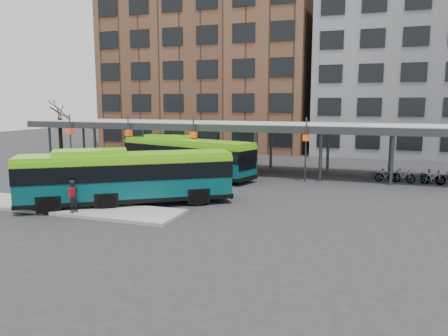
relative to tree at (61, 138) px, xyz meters
The scene contains 10 objects.
ground 21.77m from the tree, 33.69° to the right, with size 120.00×120.00×0.00m, color #28282B.
boarding_island 19.67m from the tree, 50.19° to the right, with size 14.00×3.00×0.18m, color gray.
canopy 18.03m from the tree, ahead, with size 40.00×6.53×4.80m.
tree is the anchor object (origin of this frame).
building_brick 23.18m from the tree, 68.20° to the left, with size 26.00×14.00×22.00m, color brown.
building_grey 40.17m from the tree, 30.47° to the left, with size 24.00×14.00×20.00m, color slate.
bus_front 20.27m from the tree, 40.26° to the right, with size 11.29×8.73×3.28m.
bus_rear 14.94m from the tree, 11.50° to the right, with size 11.96×5.88×3.24m.
pedestrian 21.44m from the tree, 48.67° to the right, with size 0.46×0.67×1.72m.
bike_rack 31.43m from the tree, ahead, with size 6.14×1.44×1.05m.
Camera 1 is at (10.97, -22.47, 5.94)m, focal length 35.00 mm.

